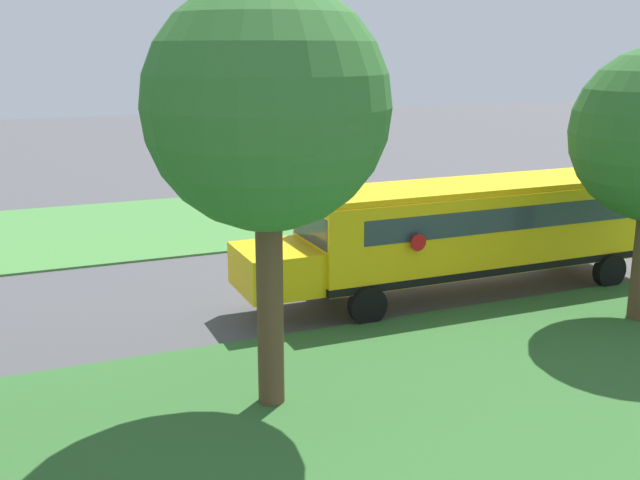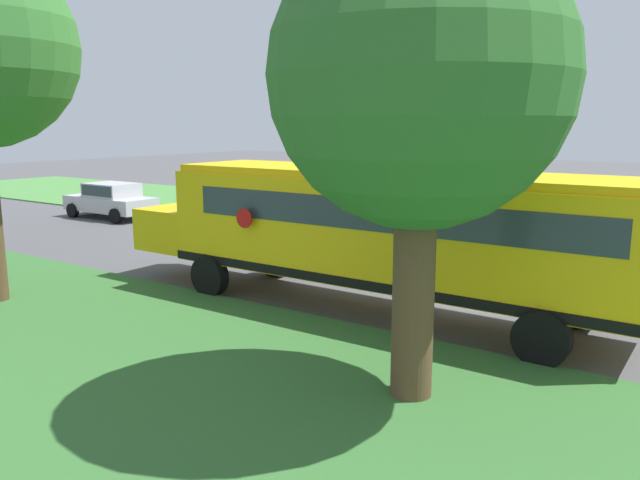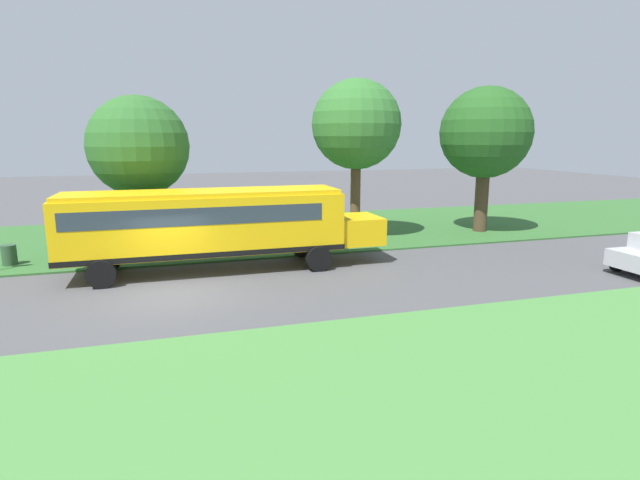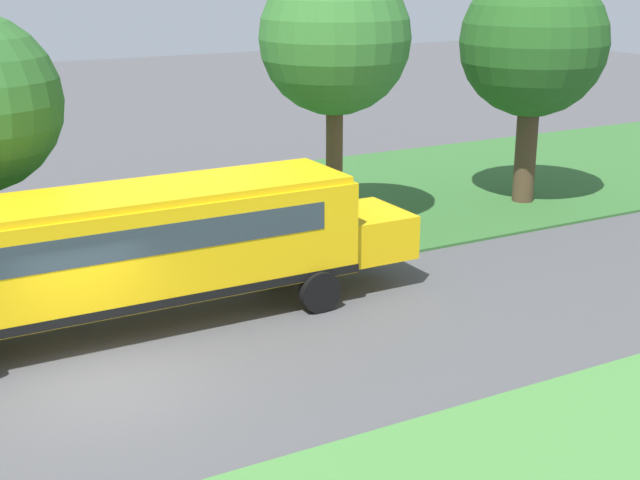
# 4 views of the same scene
# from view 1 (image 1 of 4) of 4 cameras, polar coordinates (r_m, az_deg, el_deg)

# --- Properties ---
(ground_plane) EXTENTS (120.00, 120.00, 0.00)m
(ground_plane) POSITION_cam_1_polar(r_m,az_deg,el_deg) (25.10, 10.97, -1.57)
(ground_plane) COLOR #4C4C4F
(grass_far_side) EXTENTS (10.00, 80.00, 0.07)m
(grass_far_side) POSITION_cam_1_polar(r_m,az_deg,el_deg) (32.72, 2.27, 2.48)
(grass_far_side) COLOR #47843D
(grass_far_side) RESTS_ON ground
(school_bus) EXTENTS (2.84, 12.42, 3.16)m
(school_bus) POSITION_cam_1_polar(r_m,az_deg,el_deg) (21.55, 11.57, 1.04)
(school_bus) COLOR yellow
(school_bus) RESTS_ON ground
(pickup_truck) EXTENTS (2.28, 5.40, 2.10)m
(pickup_truck) POSITION_cam_1_polar(r_m,az_deg,el_deg) (33.08, 22.76, 3.32)
(pickup_truck) COLOR #B7B7BC
(pickup_truck) RESTS_ON ground
(oak_tree_roadside_mid) EXTENTS (4.47, 4.47, 8.03)m
(oak_tree_roadside_mid) POSITION_cam_1_polar(r_m,az_deg,el_deg) (13.40, -3.68, 9.60)
(oak_tree_roadside_mid) COLOR brown
(oak_tree_roadside_mid) RESTS_ON ground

